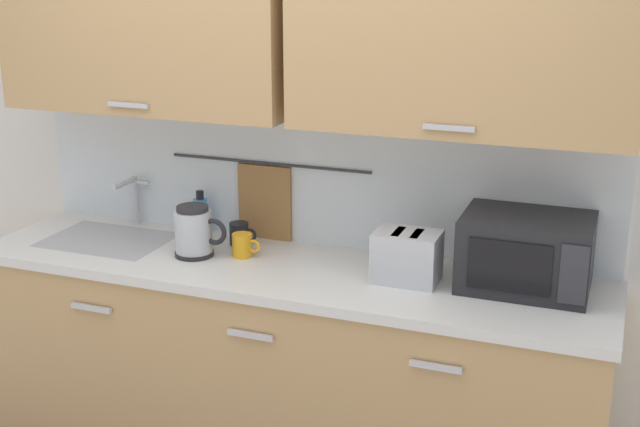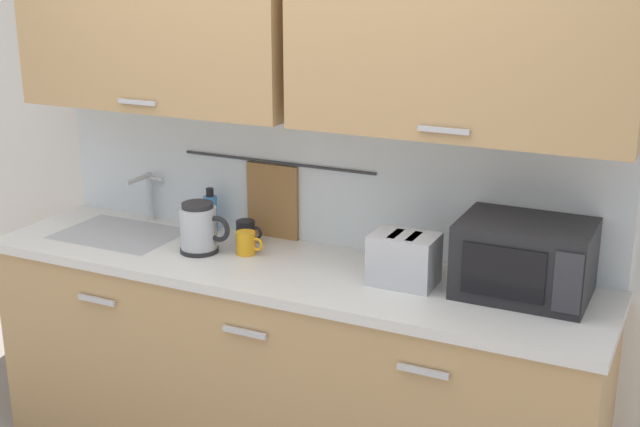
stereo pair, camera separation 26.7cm
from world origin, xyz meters
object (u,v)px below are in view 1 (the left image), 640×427
(microwave, at_px, (526,252))
(mug_by_kettle, at_px, (243,245))
(toaster, at_px, (407,256))
(electric_kettle, at_px, (194,232))
(mug_near_sink, at_px, (240,234))
(dish_soap_bottle, at_px, (201,215))

(microwave, xyz_separation_m, mug_by_kettle, (-1.10, -0.07, -0.09))
(toaster, bearing_deg, electric_kettle, -177.51)
(microwave, xyz_separation_m, electric_kettle, (-1.29, -0.13, -0.03))
(mug_near_sink, bearing_deg, microwave, -2.67)
(microwave, distance_m, mug_by_kettle, 1.11)
(electric_kettle, bearing_deg, microwave, 5.72)
(electric_kettle, distance_m, mug_near_sink, 0.22)
(electric_kettle, xyz_separation_m, mug_by_kettle, (0.18, 0.06, -0.05))
(toaster, distance_m, mug_by_kettle, 0.69)
(dish_soap_bottle, bearing_deg, toaster, -12.02)
(electric_kettle, height_order, mug_by_kettle, electric_kettle)
(dish_soap_bottle, height_order, toaster, dish_soap_bottle)
(mug_near_sink, xyz_separation_m, toaster, (0.76, -0.15, 0.05))
(electric_kettle, xyz_separation_m, mug_near_sink, (0.11, 0.18, -0.05))
(mug_near_sink, xyz_separation_m, mug_by_kettle, (0.07, -0.13, 0.00))
(mug_near_sink, distance_m, mug_by_kettle, 0.15)
(electric_kettle, bearing_deg, dish_soap_bottle, 113.29)
(toaster, xyz_separation_m, mug_by_kettle, (-0.68, 0.02, -0.05))
(electric_kettle, bearing_deg, mug_near_sink, 59.17)
(dish_soap_bottle, bearing_deg, electric_kettle, -66.71)
(microwave, distance_m, electric_kettle, 1.29)
(dish_soap_bottle, bearing_deg, mug_near_sink, -15.86)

